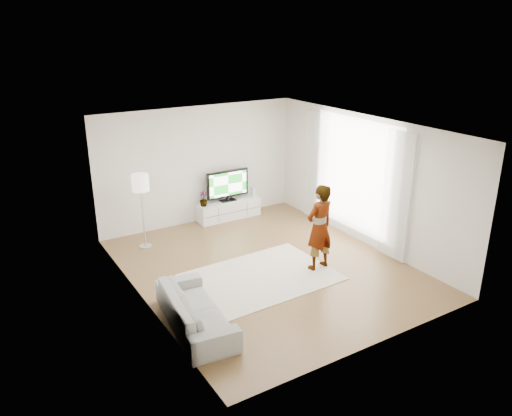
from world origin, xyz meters
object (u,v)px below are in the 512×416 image
media_console (229,210)px  player (319,227)px  television (228,185)px  sofa (195,309)px  floor_lamp (141,186)px  rug (261,277)px

media_console → player: (0.20, -3.32, 0.65)m
television → sofa: bearing=-124.8°
player → floor_lamp: player is taller
media_console → television: size_ratio=1.44×
media_console → sofa: sofa is taller
media_console → rug: 3.22m
media_console → sofa: size_ratio=0.79×
sofa → floor_lamp: (0.36, 3.34, 1.09)m
media_console → television: (-0.00, 0.03, 0.64)m
sofa → media_console: bearing=-28.3°
television → media_console: bearing=-90.0°
media_console → television: 0.64m
rug → floor_lamp: (-1.40, 2.51, 1.38)m
television → player: 3.35m
sofa → floor_lamp: 3.53m
rug → player: size_ratio=1.58×
television → rug: television is taller
television → sofa: (-2.72, -3.92, -0.57)m
media_console → player: size_ratio=0.93×
player → floor_lamp: bearing=-53.5°
television → sofa: 4.81m
floor_lamp → player: bearing=-47.2°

